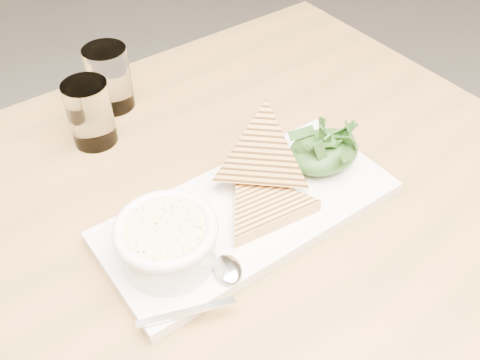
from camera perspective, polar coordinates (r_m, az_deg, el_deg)
table_top at (r=0.71m, az=-7.73°, el=-6.17°), size 1.14×0.76×0.04m
table_leg_br at (r=1.37m, az=5.60°, el=1.94°), size 0.06×0.06×0.72m
platter at (r=0.69m, az=0.96°, el=-3.39°), size 0.39×0.18×0.02m
soup_bowl at (r=0.62m, az=-7.70°, el=-6.94°), size 0.11×0.11×0.04m
soup at (r=0.60m, az=-7.94°, el=-5.33°), size 0.09×0.09×0.01m
bowl_rim at (r=0.60m, az=-7.96°, el=-5.20°), size 0.12×0.12×0.01m
sandwich_flat at (r=0.68m, az=2.54°, el=-2.71°), size 0.16×0.16×0.02m
sandwich_lean at (r=0.69m, az=2.41°, el=2.55°), size 0.21×0.21×0.16m
salad_base at (r=0.74m, az=8.89°, el=3.02°), size 0.11×0.08×0.04m
arugula_pile at (r=0.74m, az=8.95°, el=3.42°), size 0.11×0.10×0.05m
spoon_bowl at (r=0.62m, az=-1.30°, el=-9.49°), size 0.04×0.05×0.01m
spoon_handle at (r=0.59m, az=-5.76°, el=-13.85°), size 0.11×0.04×0.00m
glass_near at (r=0.81m, az=-15.68°, el=6.86°), size 0.07×0.07×0.10m
glass_far at (r=0.88m, az=-13.78°, el=10.50°), size 0.07×0.07×0.10m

